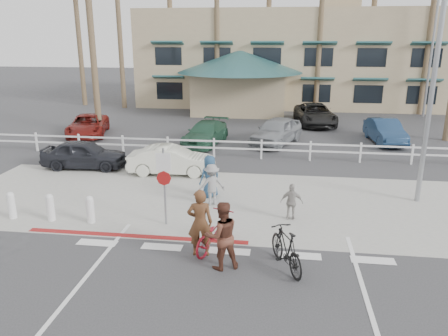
# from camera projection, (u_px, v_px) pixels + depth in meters

# --- Properties ---
(ground) EXTENTS (140.00, 140.00, 0.00)m
(ground) POSITION_uv_depth(u_px,v_px,m) (227.00, 262.00, 12.01)
(ground) COLOR #333335
(bike_path) EXTENTS (12.00, 16.00, 0.01)m
(bike_path) POSITION_uv_depth(u_px,v_px,m) (216.00, 304.00, 10.11)
(bike_path) COLOR #333335
(bike_path) RESTS_ON ground
(sidewalk_plaza) EXTENTS (22.00, 7.00, 0.01)m
(sidewalk_plaza) POSITION_uv_depth(u_px,v_px,m) (242.00, 202.00, 16.27)
(sidewalk_plaza) COLOR gray
(sidewalk_plaza) RESTS_ON ground
(cross_street) EXTENTS (40.00, 5.00, 0.01)m
(cross_street) POSITION_uv_depth(u_px,v_px,m) (250.00, 170.00, 20.06)
(cross_street) COLOR #333335
(cross_street) RESTS_ON ground
(parking_lot) EXTENTS (50.00, 16.00, 0.01)m
(parking_lot) POSITION_uv_depth(u_px,v_px,m) (261.00, 128.00, 29.06)
(parking_lot) COLOR #333335
(parking_lot) RESTS_ON ground
(curb_red) EXTENTS (7.00, 0.25, 0.02)m
(curb_red) POSITION_uv_depth(u_px,v_px,m) (136.00, 236.00, 13.52)
(curb_red) COLOR maroon
(curb_red) RESTS_ON ground
(rail_fence) EXTENTS (29.40, 0.16, 1.00)m
(rail_fence) POSITION_uv_depth(u_px,v_px,m) (263.00, 150.00, 21.75)
(rail_fence) COLOR silver
(rail_fence) RESTS_ON ground
(building) EXTENTS (28.00, 16.00, 11.30)m
(building) POSITION_uv_depth(u_px,v_px,m) (292.00, 38.00, 39.47)
(building) COLOR tan
(building) RESTS_ON ground
(sign_post) EXTENTS (0.50, 0.10, 2.90)m
(sign_post) POSITION_uv_depth(u_px,v_px,m) (164.00, 183.00, 13.96)
(sign_post) COLOR gray
(sign_post) RESTS_ON ground
(bollard_0) EXTENTS (0.26, 0.26, 0.95)m
(bollard_0) POSITION_uv_depth(u_px,v_px,m) (90.00, 209.00, 14.38)
(bollard_0) COLOR silver
(bollard_0) RESTS_ON ground
(bollard_1) EXTENTS (0.26, 0.26, 0.95)m
(bollard_1) POSITION_uv_depth(u_px,v_px,m) (50.00, 207.00, 14.55)
(bollard_1) COLOR silver
(bollard_1) RESTS_ON ground
(bollard_2) EXTENTS (0.26, 0.26, 0.95)m
(bollard_2) POSITION_uv_depth(u_px,v_px,m) (11.00, 205.00, 14.73)
(bollard_2) COLOR silver
(bollard_2) RESTS_ON ground
(streetlight_0) EXTENTS (0.60, 2.00, 9.00)m
(streetlight_0) POSITION_uv_depth(u_px,v_px,m) (434.00, 80.00, 15.07)
(streetlight_0) COLOR gray
(streetlight_0) RESTS_ON ground
(streetlight_1) EXTENTS (0.60, 2.00, 9.50)m
(streetlight_1) POSITION_uv_depth(u_px,v_px,m) (432.00, 52.00, 31.83)
(streetlight_1) COLOR gray
(streetlight_1) RESTS_ON ground
(palm_0) EXTENTS (4.00, 4.00, 15.00)m
(palm_0) POSITION_uv_depth(u_px,v_px,m) (77.00, 16.00, 36.48)
(palm_0) COLOR #133218
(palm_0) RESTS_ON ground
(palm_1) EXTENTS (4.00, 4.00, 13.00)m
(palm_1) POSITION_uv_depth(u_px,v_px,m) (119.00, 28.00, 35.31)
(palm_1) COLOR #133218
(palm_1) RESTS_ON ground
(palm_2) EXTENTS (4.00, 4.00, 16.00)m
(palm_2) POSITION_uv_depth(u_px,v_px,m) (170.00, 8.00, 35.31)
(palm_2) COLOR #133218
(palm_2) RESTS_ON ground
(palm_3) EXTENTS (4.00, 4.00, 14.00)m
(palm_3) POSITION_uv_depth(u_px,v_px,m) (217.00, 21.00, 34.15)
(palm_3) COLOR #133218
(palm_3) RESTS_ON ground
(palm_4) EXTENTS (4.00, 4.00, 15.00)m
(palm_4) POSITION_uv_depth(u_px,v_px,m) (269.00, 14.00, 34.44)
(palm_4) COLOR #133218
(palm_4) RESTS_ON ground
(palm_5) EXTENTS (4.00, 4.00, 13.00)m
(palm_5) POSITION_uv_depth(u_px,v_px,m) (320.00, 27.00, 33.28)
(palm_5) COLOR #133218
(palm_5) RESTS_ON ground
(palm_6) EXTENTS (4.00, 4.00, 17.00)m
(palm_6) POSITION_uv_depth(u_px,v_px,m) (375.00, 0.00, 33.13)
(palm_6) COLOR #133218
(palm_6) RESTS_ON ground
(palm_7) EXTENTS (4.00, 4.00, 14.00)m
(palm_7) POSITION_uv_depth(u_px,v_px,m) (431.00, 20.00, 32.12)
(palm_7) COLOR #133218
(palm_7) RESTS_ON ground
(palm_10) EXTENTS (4.00, 4.00, 12.00)m
(palm_10) POSITION_uv_depth(u_px,v_px,m) (91.00, 34.00, 25.73)
(palm_10) COLOR #133218
(palm_10) RESTS_ON ground
(bike_red) EXTENTS (1.37, 2.11, 1.05)m
(bike_red) POSITION_uv_depth(u_px,v_px,m) (214.00, 232.00, 12.60)
(bike_red) COLOR maroon
(bike_red) RESTS_ON ground
(rider_red) EXTENTS (0.77, 0.56, 1.96)m
(rider_red) POSITION_uv_depth(u_px,v_px,m) (200.00, 223.00, 12.14)
(rider_red) COLOR brown
(rider_red) RESTS_ON ground
(bike_black) EXTENTS (1.28, 1.98, 1.16)m
(bike_black) POSITION_uv_depth(u_px,v_px,m) (286.00, 249.00, 11.51)
(bike_black) COLOR black
(bike_black) RESTS_ON ground
(rider_black) EXTENTS (1.13, 1.02, 1.88)m
(rider_black) POSITION_uv_depth(u_px,v_px,m) (222.00, 236.00, 11.45)
(rider_black) COLOR #562E21
(rider_black) RESTS_ON ground
(pedestrian_a) EXTENTS (1.14, 0.91, 1.54)m
(pedestrian_a) POSITION_uv_depth(u_px,v_px,m) (212.00, 185.00, 15.85)
(pedestrian_a) COLOR gray
(pedestrian_a) RESTS_ON ground
(pedestrian_child) EXTENTS (0.76, 0.35, 1.27)m
(pedestrian_child) POSITION_uv_depth(u_px,v_px,m) (292.00, 202.00, 14.58)
(pedestrian_child) COLOR #9C9892
(pedestrian_child) RESTS_ON ground
(pedestrian_b) EXTENTS (0.96, 0.90, 1.65)m
(pedestrian_b) POSITION_uv_depth(u_px,v_px,m) (210.00, 176.00, 16.59)
(pedestrian_b) COLOR navy
(pedestrian_b) RESTS_ON ground
(car_white_sedan) EXTENTS (3.90, 1.54, 1.26)m
(car_white_sedan) POSITION_uv_depth(u_px,v_px,m) (171.00, 160.00, 19.43)
(car_white_sedan) COLOR silver
(car_white_sedan) RESTS_ON ground
(car_red_compact) EXTENTS (3.96, 1.77, 1.32)m
(car_red_compact) POSITION_uv_depth(u_px,v_px,m) (84.00, 154.00, 20.30)
(car_red_compact) COLOR black
(car_red_compact) RESTS_ON ground
(lot_car_0) EXTENTS (3.25, 5.00, 1.28)m
(lot_car_0) POSITION_uv_depth(u_px,v_px,m) (88.00, 125.00, 26.86)
(lot_car_0) COLOR maroon
(lot_car_0) RESTS_ON ground
(lot_car_1) EXTENTS (2.44, 4.54, 1.25)m
(lot_car_1) POSITION_uv_depth(u_px,v_px,m) (206.00, 133.00, 24.76)
(lot_car_1) COLOR #244F39
(lot_car_1) RESTS_ON ground
(lot_car_2) EXTENTS (3.29, 4.75, 1.50)m
(lot_car_2) POSITION_uv_depth(u_px,v_px,m) (276.00, 131.00, 24.73)
(lot_car_2) COLOR gray
(lot_car_2) RESTS_ON ground
(lot_car_3) EXTENTS (1.86, 4.26, 1.36)m
(lot_car_3) POSITION_uv_depth(u_px,v_px,m) (385.00, 131.00, 25.00)
(lot_car_3) COLOR navy
(lot_car_3) RESTS_ON ground
(lot_car_5) EXTENTS (2.98, 5.40, 1.43)m
(lot_car_5) POSITION_uv_depth(u_px,v_px,m) (315.00, 114.00, 30.08)
(lot_car_5) COLOR black
(lot_car_5) RESTS_ON ground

